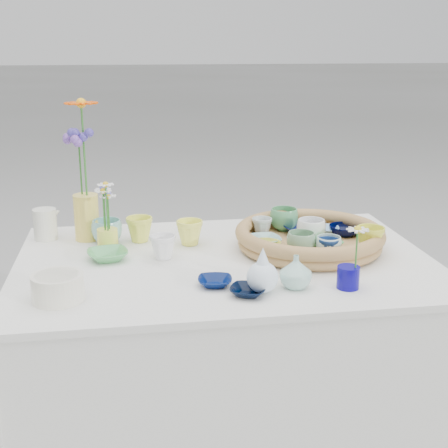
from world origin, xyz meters
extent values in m
imported|color=#080F3C|center=(0.29, 0.15, 0.80)|extent=(0.15, 0.15, 0.03)
imported|color=black|center=(0.42, 0.12, 0.80)|extent=(0.12, 0.12, 0.03)
imported|color=yellow|center=(0.44, -0.06, 0.82)|extent=(0.10, 0.10, 0.08)
imported|color=#42A253|center=(0.31, -0.01, 0.80)|extent=(0.15, 0.15, 0.03)
imported|color=gray|center=(0.23, -0.04, 0.82)|extent=(0.11, 0.11, 0.07)
imported|color=#85B7B4|center=(0.13, 0.06, 0.80)|extent=(0.12, 0.12, 0.03)
imported|color=#B5C2BD|center=(0.15, 0.16, 0.81)|extent=(0.08, 0.08, 0.06)
imported|color=white|center=(0.29, 0.07, 0.82)|extent=(0.12, 0.12, 0.07)
imported|color=#8CC6F9|center=(0.37, 0.15, 0.79)|extent=(0.11, 0.11, 0.02)
imported|color=navy|center=(0.30, -0.09, 0.81)|extent=(0.07, 0.07, 0.06)
imported|color=#F2E757|center=(0.13, 0.00, 0.80)|extent=(0.12, 0.12, 0.03)
imported|color=silver|center=(0.30, -0.07, 0.81)|extent=(0.09, 0.09, 0.06)
imported|color=#4F9F65|center=(0.24, 0.21, 0.82)|extent=(0.11, 0.11, 0.08)
imported|color=#E0E549|center=(-0.25, 0.22, 0.81)|extent=(0.11, 0.11, 0.08)
imported|color=#F4F557|center=(-0.09, 0.16, 0.81)|extent=(0.09, 0.09, 0.08)
imported|color=#52A85F|center=(-0.35, 0.05, 0.78)|extent=(0.14, 0.14, 0.03)
imported|color=white|center=(-0.19, 0.03, 0.80)|extent=(0.11, 0.11, 0.07)
imported|color=#031349|center=(-0.06, -0.21, 0.78)|extent=(0.10, 0.10, 0.02)
imported|color=#7EBEBA|center=(-0.36, 0.22, 0.80)|extent=(0.13, 0.13, 0.08)
imported|color=black|center=(0.02, -0.29, 0.78)|extent=(0.12, 0.12, 0.02)
imported|color=#9BCABD|center=(0.15, -0.26, 0.81)|extent=(0.11, 0.11, 0.09)
cylinder|color=#090373|center=(0.29, -0.28, 0.80)|extent=(0.08, 0.08, 0.06)
cylinder|color=#F3D855|center=(-0.42, 0.27, 0.84)|extent=(0.09, 0.09, 0.15)
cylinder|color=#EFEF4E|center=(-0.35, 0.14, 0.80)|extent=(0.07, 0.07, 0.07)
camera|label=1|loc=(-0.28, -1.77, 1.40)|focal=50.00mm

